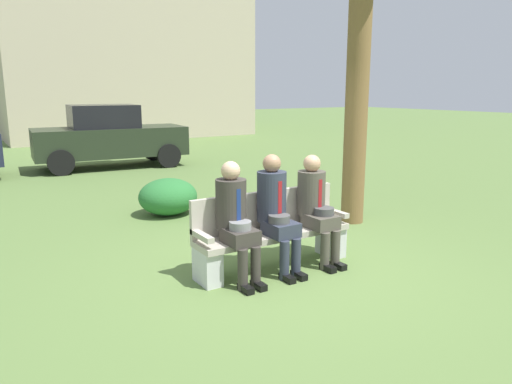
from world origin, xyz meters
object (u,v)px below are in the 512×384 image
at_px(seated_man_right, 316,204).
at_px(parked_car_far, 109,137).
at_px(shrub_near_bench, 168,197).
at_px(park_bench, 271,232).
at_px(seated_man_left, 235,216).
at_px(seated_man_middle, 276,208).

relative_size(seated_man_right, parked_car_far, 0.33).
xyz_separation_m(shrub_near_bench, parked_car_far, (0.61, 5.61, 0.53)).
relative_size(park_bench, seated_man_right, 1.49).
relative_size(seated_man_left, seated_man_middle, 0.97).
bearing_deg(park_bench, parked_car_far, 86.63).
xyz_separation_m(seated_man_left, seated_man_right, (1.12, -0.00, -0.01)).
xyz_separation_m(seated_man_middle, shrub_near_bench, (-0.08, 3.09, -0.44)).
bearing_deg(shrub_near_bench, seated_man_middle, -88.56).
bearing_deg(parked_car_far, seated_man_right, -89.65).
xyz_separation_m(seated_man_right, shrub_near_bench, (-0.66, 3.09, -0.42)).
distance_m(park_bench, seated_man_middle, 0.35).
distance_m(seated_man_left, parked_car_far, 8.77).
bearing_deg(seated_man_left, shrub_near_bench, 81.57).
distance_m(seated_man_left, seated_man_right, 1.12).
bearing_deg(seated_man_middle, seated_man_left, -179.63).
height_order(seated_man_left, seated_man_middle, seated_man_middle).
bearing_deg(park_bench, seated_man_middle, -102.37).
height_order(shrub_near_bench, parked_car_far, parked_car_far).
distance_m(seated_man_left, shrub_near_bench, 3.15).
bearing_deg(parked_car_far, shrub_near_bench, -96.19).
relative_size(seated_man_right, shrub_near_bench, 1.32).
bearing_deg(seated_man_right, seated_man_left, 179.95).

